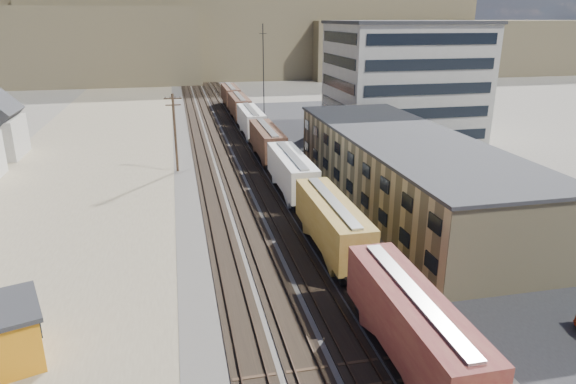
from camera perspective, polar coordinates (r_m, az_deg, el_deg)
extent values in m
plane|color=#6B6356|center=(31.02, 5.91, -18.74)|extent=(300.00, 300.00, 0.00)
cube|color=#4C4742|center=(76.06, -5.81, 4.37)|extent=(18.00, 200.00, 0.06)
cube|color=#817058|center=(67.03, -21.97, 1.07)|extent=(24.00, 180.00, 0.03)
cube|color=#232326|center=(68.24, 14.46, 2.17)|extent=(26.00, 120.00, 0.04)
cube|color=black|center=(75.66, -9.58, 4.18)|extent=(2.60, 200.00, 0.08)
cube|color=#38281E|center=(75.61, -10.13, 4.23)|extent=(0.08, 200.00, 0.16)
cube|color=#38281E|center=(75.67, -9.04, 4.30)|extent=(0.08, 200.00, 0.16)
cube|color=black|center=(75.85, -7.31, 4.33)|extent=(2.60, 200.00, 0.08)
cube|color=#38281E|center=(75.76, -7.86, 4.38)|extent=(0.08, 200.00, 0.16)
cube|color=#38281E|center=(75.88, -6.77, 4.45)|extent=(0.08, 200.00, 0.16)
cube|color=black|center=(76.15, -5.06, 4.47)|extent=(2.60, 200.00, 0.08)
cube|color=#38281E|center=(76.04, -5.60, 4.52)|extent=(0.08, 200.00, 0.16)
cube|color=#38281E|center=(76.21, -4.53, 4.59)|extent=(0.08, 200.00, 0.16)
cube|color=black|center=(76.54, -2.98, 4.59)|extent=(2.60, 200.00, 0.08)
cube|color=#38281E|center=(76.40, -3.51, 4.65)|extent=(0.08, 200.00, 0.16)
cube|color=#38281E|center=(76.63, -2.45, 4.71)|extent=(0.08, 200.00, 0.16)
cube|color=black|center=(35.13, 9.73, -12.52)|extent=(2.20, 2.20, 0.90)
cube|color=maroon|center=(30.11, 13.62, -13.79)|extent=(3.00, 13.34, 3.40)
cube|color=#B7B7B2|center=(29.21, 13.89, -10.84)|extent=(0.90, 12.32, 0.16)
cube|color=black|center=(39.23, 6.99, -8.84)|extent=(2.20, 2.20, 0.90)
cube|color=black|center=(48.01, 3.05, -3.38)|extent=(2.20, 2.20, 0.90)
cube|color=olive|center=(42.70, 4.89, -3.21)|extent=(3.00, 13.34, 3.40)
cube|color=#B7B7B2|center=(42.07, 4.95, -0.96)|extent=(0.90, 12.32, 0.16)
cube|color=black|center=(52.57, 1.60, -1.35)|extent=(2.20, 2.20, 0.90)
cube|color=black|center=(61.95, -0.65, 1.81)|extent=(2.20, 2.20, 0.90)
cube|color=silver|center=(56.58, 0.39, 2.42)|extent=(3.00, 13.34, 3.40)
cube|color=#B7B7B2|center=(56.11, 0.39, 4.17)|extent=(0.90, 12.32, 0.16)
cube|color=black|center=(66.71, -1.54, 3.04)|extent=(2.20, 2.20, 0.90)
cube|color=black|center=(76.37, -2.98, 5.06)|extent=(2.20, 2.20, 0.90)
cube|color=#3E2A1A|center=(71.01, -2.33, 5.80)|extent=(3.00, 13.34, 3.40)
cube|color=#B7B7B2|center=(70.63, -2.35, 7.21)|extent=(0.90, 12.33, 0.16)
cube|color=black|center=(81.23, -3.58, 5.88)|extent=(2.20, 2.20, 0.90)
cube|color=black|center=(91.05, -4.58, 7.27)|extent=(2.20, 2.20, 0.90)
cube|color=silver|center=(85.70, -4.14, 8.02)|extent=(3.00, 13.34, 3.40)
cube|color=#B7B7B2|center=(85.39, -4.17, 9.19)|extent=(0.90, 12.32, 0.16)
cube|color=black|center=(95.96, -5.00, 7.85)|extent=(2.20, 2.20, 0.90)
cube|color=black|center=(105.87, -5.74, 8.86)|extent=(2.20, 2.20, 0.90)
cube|color=#3E2A1A|center=(100.55, -5.43, 9.58)|extent=(3.00, 13.34, 3.40)
cube|color=#B7B7B2|center=(100.28, -5.46, 10.59)|extent=(0.90, 12.32, 0.16)
cube|color=black|center=(110.82, -6.06, 9.29)|extent=(2.20, 2.20, 0.90)
cube|color=black|center=(120.79, -6.62, 10.05)|extent=(2.20, 2.20, 0.90)
cube|color=#3E2A1A|center=(115.49, -6.39, 10.74)|extent=(3.00, 13.34, 3.40)
cube|color=#B7B7B2|center=(115.25, -6.42, 11.62)|extent=(0.90, 12.32, 0.16)
cube|color=tan|center=(55.68, 12.81, 2.31)|extent=(12.00, 40.00, 7.00)
cube|color=#2D2D30|center=(54.79, 13.08, 5.92)|extent=(12.40, 40.40, 0.30)
cube|color=black|center=(53.83, 6.85, 0.64)|extent=(0.12, 36.00, 1.20)
cube|color=black|center=(52.98, 6.98, 3.72)|extent=(0.12, 36.00, 1.20)
cube|color=#9E998E|center=(86.76, 12.66, 11.83)|extent=(22.00, 18.00, 18.00)
cube|color=#2D2D30|center=(86.20, 13.11, 17.90)|extent=(22.60, 18.60, 0.50)
cube|color=black|center=(82.76, 5.54, 11.87)|extent=(0.12, 16.00, 16.00)
cube|color=black|center=(78.70, 15.42, 10.95)|extent=(20.00, 0.12, 16.00)
cylinder|color=#382619|center=(66.69, -12.43, 6.37)|extent=(0.32, 0.32, 10.00)
cube|color=#382619|center=(65.92, -12.70, 10.10)|extent=(2.20, 0.14, 0.14)
cube|color=#382619|center=(66.04, -12.65, 9.42)|extent=(1.90, 0.14, 0.14)
cylinder|color=black|center=(65.89, -12.18, 10.27)|extent=(0.08, 0.08, 0.22)
cylinder|color=black|center=(85.01, -2.72, 12.12)|extent=(0.16, 0.16, 18.00)
cube|color=black|center=(84.47, -2.81, 17.18)|extent=(1.20, 0.08, 0.08)
cube|color=brown|center=(185.45, -3.78, 17.26)|extent=(140.00, 45.00, 28.00)
cube|color=brown|center=(199.37, 17.80, 15.11)|extent=(110.00, 38.00, 18.00)
cube|color=brown|center=(203.26, -13.50, 17.50)|extent=(200.00, 60.00, 32.00)
cube|color=orange|center=(34.34, -28.75, -13.84)|extent=(4.54, 5.24, 3.31)
cube|color=#2D2D30|center=(33.49, -29.23, -11.26)|extent=(5.10, 5.80, 0.28)
cube|color=black|center=(34.28, -25.88, -13.20)|extent=(0.45, 1.08, 1.10)
imported|color=navy|center=(71.47, 15.43, 3.44)|extent=(5.99, 4.62, 1.51)
imported|color=silver|center=(86.77, 15.79, 6.05)|extent=(2.56, 4.73, 1.53)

